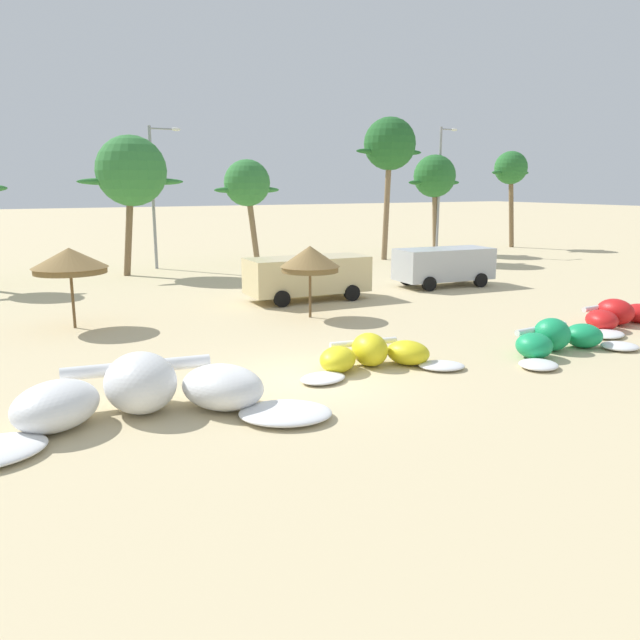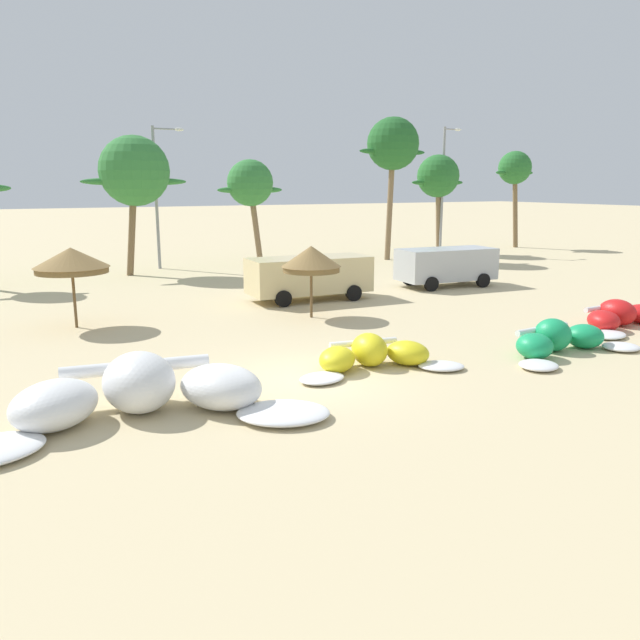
{
  "view_description": "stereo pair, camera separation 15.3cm",
  "coord_description": "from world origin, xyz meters",
  "px_view_note": "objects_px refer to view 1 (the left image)",
  "views": [
    {
      "loc": [
        -6.92,
        -13.76,
        4.86
      ],
      "look_at": [
        1.53,
        2.0,
        1.0
      ],
      "focal_mm": 35.27,
      "sensor_mm": 36.0,
      "label": 1
    },
    {
      "loc": [
        -6.78,
        -13.83,
        4.86
      ],
      "look_at": [
        1.53,
        2.0,
        1.0
      ],
      "focal_mm": 35.27,
      "sensor_mm": 36.0,
      "label": 2
    }
  ],
  "objects_px": {
    "palm_center_left": "(131,172)",
    "lamppost_west_center": "(156,189)",
    "parked_van": "(442,264)",
    "palm_center_right": "(247,184)",
    "kite_center": "(559,340)",
    "lamppost_east_center": "(440,184)",
    "beach_umbrella_middle": "(310,259)",
    "beach_umbrella_near_van": "(70,260)",
    "palm_right_of_gap": "(390,145)",
    "kite_left_of_center": "(373,355)",
    "parked_car_second": "(305,275)",
    "kite_right_of_center": "(622,316)",
    "palm_right": "(435,177)",
    "palm_rightmost": "(511,170)",
    "kite_left": "(143,395)"
  },
  "relations": [
    {
      "from": "kite_right_of_center",
      "to": "parked_car_second",
      "type": "xyz_separation_m",
      "value": [
        -7.49,
        9.78,
        0.74
      ]
    },
    {
      "from": "palm_center_left",
      "to": "lamppost_west_center",
      "type": "height_order",
      "value": "lamppost_west_center"
    },
    {
      "from": "kite_left",
      "to": "palm_right_of_gap",
      "type": "relative_size",
      "value": 0.87
    },
    {
      "from": "palm_rightmost",
      "to": "lamppost_west_center",
      "type": "bearing_deg",
      "value": 179.54
    },
    {
      "from": "beach_umbrella_near_van",
      "to": "kite_center",
      "type": "bearing_deg",
      "value": -39.97
    },
    {
      "from": "parked_car_second",
      "to": "lamppost_west_center",
      "type": "distance_m",
      "value": 14.13
    },
    {
      "from": "parked_car_second",
      "to": "lamppost_west_center",
      "type": "height_order",
      "value": "lamppost_west_center"
    },
    {
      "from": "palm_center_right",
      "to": "palm_rightmost",
      "type": "relative_size",
      "value": 0.86
    },
    {
      "from": "parked_car_second",
      "to": "palm_center_right",
      "type": "relative_size",
      "value": 0.83
    },
    {
      "from": "kite_left_of_center",
      "to": "palm_center_right",
      "type": "bearing_deg",
      "value": 76.18
    },
    {
      "from": "parked_van",
      "to": "palm_center_right",
      "type": "height_order",
      "value": "palm_center_right"
    },
    {
      "from": "kite_center",
      "to": "beach_umbrella_middle",
      "type": "relative_size",
      "value": 1.9
    },
    {
      "from": "palm_right_of_gap",
      "to": "beach_umbrella_near_van",
      "type": "bearing_deg",
      "value": -150.59
    },
    {
      "from": "palm_center_right",
      "to": "lamppost_west_center",
      "type": "height_order",
      "value": "lamppost_west_center"
    },
    {
      "from": "lamppost_west_center",
      "to": "lamppost_east_center",
      "type": "bearing_deg",
      "value": -3.22
    },
    {
      "from": "kite_center",
      "to": "parked_car_second",
      "type": "height_order",
      "value": "parked_car_second"
    },
    {
      "from": "lamppost_west_center",
      "to": "lamppost_east_center",
      "type": "distance_m",
      "value": 19.9
    },
    {
      "from": "palm_center_left",
      "to": "palm_center_right",
      "type": "relative_size",
      "value": 1.17
    },
    {
      "from": "beach_umbrella_middle",
      "to": "palm_right",
      "type": "xyz_separation_m",
      "value": [
        18.1,
        15.82,
        3.18
      ]
    },
    {
      "from": "palm_right",
      "to": "lamppost_east_center",
      "type": "distance_m",
      "value": 0.63
    },
    {
      "from": "parked_van",
      "to": "palm_rightmost",
      "type": "bearing_deg",
      "value": 37.38
    },
    {
      "from": "palm_center_left",
      "to": "palm_right",
      "type": "xyz_separation_m",
      "value": [
        21.29,
        1.25,
        -0.16
      ]
    },
    {
      "from": "palm_center_right",
      "to": "palm_right_of_gap",
      "type": "height_order",
      "value": "palm_right_of_gap"
    },
    {
      "from": "beach_umbrella_middle",
      "to": "lamppost_east_center",
      "type": "relative_size",
      "value": 0.3
    },
    {
      "from": "palm_rightmost",
      "to": "lamppost_east_center",
      "type": "height_order",
      "value": "lamppost_east_center"
    },
    {
      "from": "palm_right_of_gap",
      "to": "palm_rightmost",
      "type": "distance_m",
      "value": 13.15
    },
    {
      "from": "parked_car_second",
      "to": "palm_right_of_gap",
      "type": "height_order",
      "value": "palm_right_of_gap"
    },
    {
      "from": "kite_center",
      "to": "beach_umbrella_middle",
      "type": "height_order",
      "value": "beach_umbrella_middle"
    },
    {
      "from": "kite_left_of_center",
      "to": "lamppost_east_center",
      "type": "xyz_separation_m",
      "value": [
        19.97,
        22.26,
        4.55
      ]
    },
    {
      "from": "kite_center",
      "to": "palm_center_right",
      "type": "distance_m",
      "value": 24.81
    },
    {
      "from": "kite_left_of_center",
      "to": "palm_center_left",
      "type": "relative_size",
      "value": 0.65
    },
    {
      "from": "lamppost_west_center",
      "to": "kite_center",
      "type": "bearing_deg",
      "value": -77.17
    },
    {
      "from": "kite_right_of_center",
      "to": "palm_rightmost",
      "type": "relative_size",
      "value": 0.71
    },
    {
      "from": "palm_center_right",
      "to": "kite_center",
      "type": "bearing_deg",
      "value": -89.95
    },
    {
      "from": "kite_center",
      "to": "lamppost_east_center",
      "type": "bearing_deg",
      "value": 58.76
    },
    {
      "from": "lamppost_east_center",
      "to": "beach_umbrella_near_van",
      "type": "bearing_deg",
      "value": -153.32
    },
    {
      "from": "parked_car_second",
      "to": "palm_center_left",
      "type": "distance_m",
      "value": 12.97
    },
    {
      "from": "kite_center",
      "to": "palm_center_left",
      "type": "bearing_deg",
      "value": 108.15
    },
    {
      "from": "palm_right_of_gap",
      "to": "palm_rightmost",
      "type": "bearing_deg",
      "value": 10.09
    },
    {
      "from": "palm_center_left",
      "to": "lamppost_west_center",
      "type": "distance_m",
      "value": 2.91
    },
    {
      "from": "kite_left_of_center",
      "to": "palm_rightmost",
      "type": "relative_size",
      "value": 0.65
    },
    {
      "from": "palm_center_left",
      "to": "palm_center_right",
      "type": "height_order",
      "value": "palm_center_left"
    },
    {
      "from": "parked_van",
      "to": "lamppost_east_center",
      "type": "xyz_separation_m",
      "value": [
        9.39,
        12.03,
        3.81
      ]
    },
    {
      "from": "parked_van",
      "to": "palm_center_left",
      "type": "height_order",
      "value": "palm_center_left"
    },
    {
      "from": "beach_umbrella_middle",
      "to": "palm_center_left",
      "type": "distance_m",
      "value": 15.28
    },
    {
      "from": "parked_van",
      "to": "palm_right",
      "type": "relative_size",
      "value": 0.7
    },
    {
      "from": "palm_center_right",
      "to": "beach_umbrella_middle",
      "type": "bearing_deg",
      "value": -104.19
    },
    {
      "from": "palm_center_right",
      "to": "palm_right_of_gap",
      "type": "bearing_deg",
      "value": -14.36
    },
    {
      "from": "beach_umbrella_near_van",
      "to": "palm_right_of_gap",
      "type": "distance_m",
      "value": 24.72
    },
    {
      "from": "kite_left_of_center",
      "to": "palm_center_right",
      "type": "relative_size",
      "value": 0.75
    }
  ]
}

